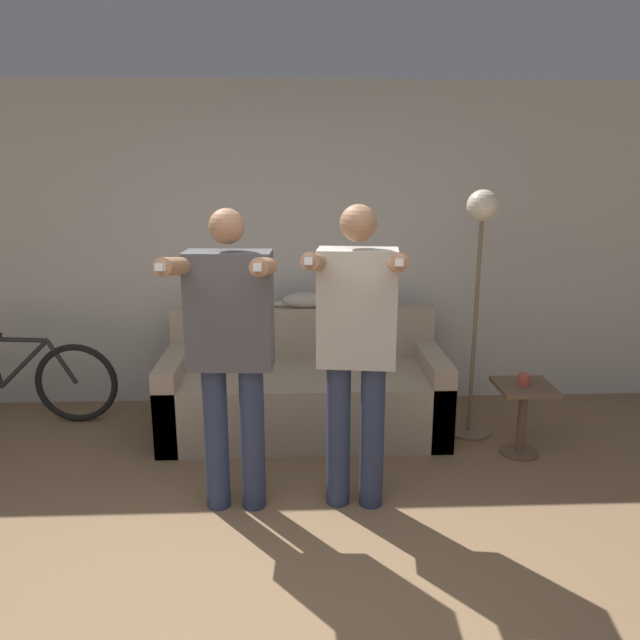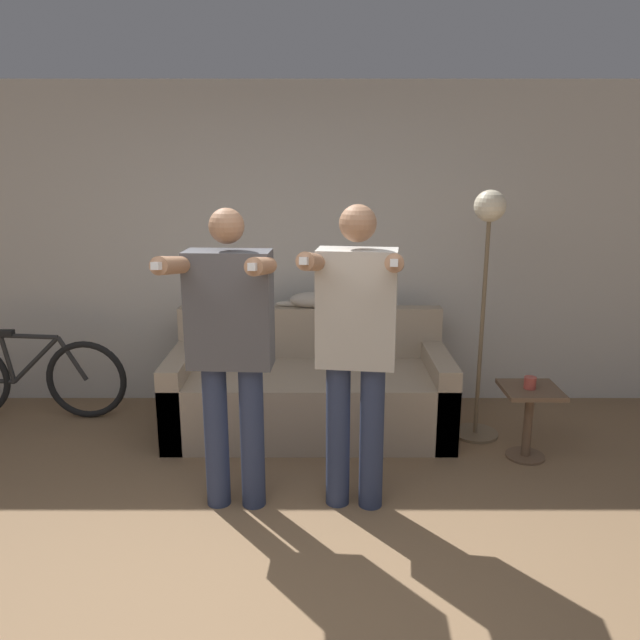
% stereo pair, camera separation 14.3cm
% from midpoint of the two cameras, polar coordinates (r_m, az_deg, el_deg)
% --- Properties ---
extents(wall_back, '(10.00, 0.05, 2.60)m').
position_cam_midpoint_polar(wall_back, '(5.14, -5.60, 6.54)').
color(wall_back, beige).
rests_on(wall_back, ground_plane).
extents(couch, '(2.07, 0.90, 0.87)m').
position_cam_midpoint_polar(couch, '(4.74, -2.32, -6.68)').
color(couch, tan).
rests_on(couch, ground_plane).
extents(person_left, '(0.56, 0.69, 1.75)m').
position_cam_midpoint_polar(person_left, '(3.49, -9.36, -1.96)').
color(person_left, '#2D3856').
rests_on(person_left, ground_plane).
extents(person_right, '(0.57, 0.72, 1.77)m').
position_cam_midpoint_polar(person_right, '(3.47, 2.19, -1.76)').
color(person_right, '#2D3856').
rests_on(person_right, ground_plane).
extents(cat, '(0.51, 0.14, 0.16)m').
position_cam_midpoint_polar(cat, '(4.88, -1.92, 1.92)').
color(cat, '#B7AD9E').
rests_on(cat, couch).
extents(floor_lamp, '(0.34, 0.34, 1.80)m').
position_cam_midpoint_polar(floor_lamp, '(4.54, 13.49, 5.58)').
color(floor_lamp, '#756047').
rests_on(floor_lamp, ground_plane).
extents(side_table, '(0.38, 0.38, 0.51)m').
position_cam_midpoint_polar(side_table, '(4.53, 17.21, -7.50)').
color(side_table, brown).
rests_on(side_table, ground_plane).
extents(cup, '(0.08, 0.08, 0.08)m').
position_cam_midpoint_polar(cup, '(4.45, 17.27, -5.25)').
color(cup, '#B7473D').
rests_on(cup, side_table).
extents(bicycle, '(1.55, 0.07, 0.72)m').
position_cam_midpoint_polar(bicycle, '(5.41, -26.73, -5.10)').
color(bicycle, black).
rests_on(bicycle, ground_plane).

